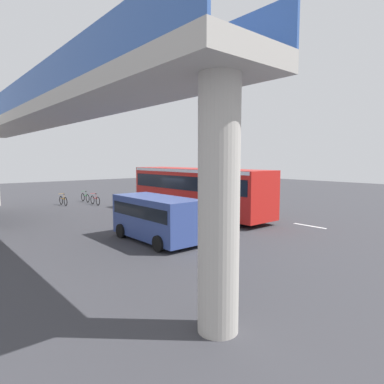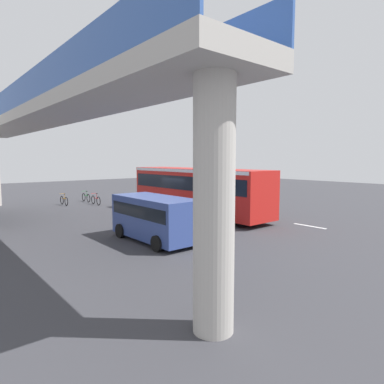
# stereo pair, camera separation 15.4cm
# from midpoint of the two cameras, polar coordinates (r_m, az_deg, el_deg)

# --- Properties ---
(ground) EXTENTS (80.00, 80.00, 0.00)m
(ground) POSITION_cam_midpoint_polar(r_m,az_deg,el_deg) (23.16, -1.67, -3.72)
(ground) COLOR #38383D
(city_bus) EXTENTS (11.54, 2.85, 3.15)m
(city_bus) POSITION_cam_midpoint_polar(r_m,az_deg,el_deg) (22.41, 0.62, 0.82)
(city_bus) COLOR red
(city_bus) RESTS_ON ground
(parked_van) EXTENTS (4.80, 2.17, 2.05)m
(parked_van) POSITION_cam_midpoint_polar(r_m,az_deg,el_deg) (15.44, -6.45, -4.07)
(parked_van) COLOR #33478C
(parked_van) RESTS_ON ground
(bicycle_red) EXTENTS (1.77, 0.44, 0.96)m
(bicycle_red) POSITION_cam_midpoint_polar(r_m,az_deg,el_deg) (28.69, -16.48, -1.37)
(bicycle_red) COLOR black
(bicycle_red) RESTS_ON ground
(bicycle_orange) EXTENTS (1.77, 0.44, 0.96)m
(bicycle_orange) POSITION_cam_midpoint_polar(r_m,az_deg,el_deg) (29.23, -21.41, -1.40)
(bicycle_orange) COLOR black
(bicycle_orange) RESTS_ON ground
(bicycle_green) EXTENTS (1.77, 0.44, 0.96)m
(bicycle_green) POSITION_cam_midpoint_polar(r_m,az_deg,el_deg) (30.97, -18.04, -0.91)
(bicycle_green) COLOR black
(bicycle_green) RESTS_ON ground
(pedestrian) EXTENTS (0.38, 0.38, 1.79)m
(pedestrian) POSITION_cam_midpoint_polar(r_m,az_deg,el_deg) (22.41, 9.96, -1.83)
(pedestrian) COLOR #2D2D38
(pedestrian) RESTS_ON ground
(traffic_sign) EXTENTS (0.08, 0.60, 2.80)m
(traffic_sign) POSITION_cam_midpoint_polar(r_m,az_deg,el_deg) (23.76, 11.82, 0.99)
(traffic_sign) COLOR slate
(traffic_sign) RESTS_ON ground
(lane_dash_leftmost) EXTENTS (2.00, 0.20, 0.01)m
(lane_dash_leftmost) POSITION_cam_midpoint_polar(r_m,az_deg,el_deg) (20.05, 19.40, -5.52)
(lane_dash_leftmost) COLOR silver
(lane_dash_leftmost) RESTS_ON ground
(lane_dash_left) EXTENTS (2.00, 0.20, 0.01)m
(lane_dash_left) POSITION_cam_midpoint_polar(r_m,az_deg,el_deg) (22.29, 10.47, -4.18)
(lane_dash_left) COLOR silver
(lane_dash_left) RESTS_ON ground
(lane_dash_centre) EXTENTS (2.00, 0.20, 0.01)m
(lane_dash_centre) POSITION_cam_midpoint_polar(r_m,az_deg,el_deg) (24.97, 3.34, -3.03)
(lane_dash_centre) COLOR silver
(lane_dash_centre) RESTS_ON ground
(lane_dash_right) EXTENTS (2.00, 0.20, 0.01)m
(lane_dash_right) POSITION_cam_midpoint_polar(r_m,az_deg,el_deg) (27.97, -2.33, -2.08)
(lane_dash_right) COLOR silver
(lane_dash_right) RESTS_ON ground
(lane_dash_rightmost) EXTENTS (2.00, 0.20, 0.01)m
(lane_dash_rightmost) POSITION_cam_midpoint_polar(r_m,az_deg,el_deg) (31.19, -6.86, -1.31)
(lane_dash_rightmost) COLOR silver
(lane_dash_rightmost) RESTS_ON ground
(pedestrian_overpass) EXTENTS (27.64, 2.60, 7.15)m
(pedestrian_overpass) POSITION_cam_midpoint_polar(r_m,az_deg,el_deg) (18.57, -25.24, 9.91)
(pedestrian_overpass) COLOR #B2ADA5
(pedestrian_overpass) RESTS_ON ground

